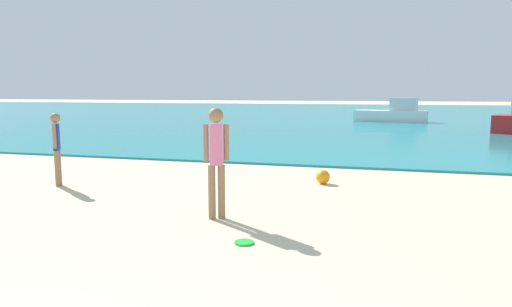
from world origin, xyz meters
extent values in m
cube|color=teal|center=(0.00, 40.53, 0.03)|extent=(160.00, 60.00, 0.06)
cylinder|color=#936B4C|center=(-0.08, 5.41, 0.41)|extent=(0.11, 0.11, 0.82)
cylinder|color=#936B4C|center=(-0.21, 5.35, 0.41)|extent=(0.11, 0.11, 0.82)
cube|color=pink|center=(-0.15, 5.38, 1.13)|extent=(0.22, 0.18, 0.61)
sphere|color=#936B4C|center=(-0.15, 5.38, 1.56)|extent=(0.22, 0.22, 0.22)
cylinder|color=#936B4C|center=(-0.01, 5.45, 1.16)|extent=(0.08, 0.08, 0.55)
cylinder|color=#936B4C|center=(-0.28, 5.32, 1.16)|extent=(0.08, 0.08, 0.55)
cylinder|color=green|center=(0.58, 4.39, 0.01)|extent=(0.25, 0.25, 0.03)
cylinder|color=#936B4C|center=(-4.15, 6.89, 0.36)|extent=(0.10, 0.10, 0.73)
cylinder|color=#936B4C|center=(-4.09, 6.77, 0.36)|extent=(0.10, 0.10, 0.73)
cube|color=#233899|center=(-4.12, 6.83, 1.00)|extent=(0.16, 0.20, 0.54)
sphere|color=#936B4C|center=(-4.12, 6.83, 1.38)|extent=(0.20, 0.20, 0.20)
cylinder|color=#936B4C|center=(-4.18, 6.95, 1.03)|extent=(0.07, 0.07, 0.48)
cylinder|color=#936B4C|center=(-4.06, 6.71, 1.03)|extent=(0.07, 0.07, 0.48)
cube|color=white|center=(2.67, 29.10, 0.41)|extent=(4.54, 2.19, 0.70)
cube|color=silver|center=(3.44, 28.95, 1.15)|extent=(1.73, 1.26, 0.78)
sphere|color=orange|center=(1.06, 8.47, 0.15)|extent=(0.30, 0.30, 0.30)
camera|label=1|loc=(2.22, -0.95, 1.90)|focal=32.14mm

